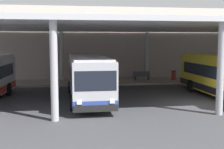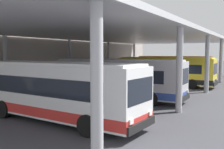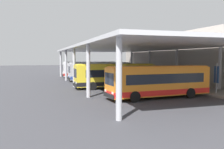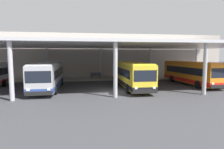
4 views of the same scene
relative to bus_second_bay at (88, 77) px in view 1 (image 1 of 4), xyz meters
name	(u,v)px [view 1 (image 1 of 4)]	position (x,y,z in m)	size (l,w,h in m)	color
ground_plane	(200,105)	(7.15, -2.93, -1.66)	(200.00, 200.00, 0.00)	#3D3D42
platform_kerb	(151,81)	(7.15, 8.82, -1.57)	(42.00, 4.50, 0.18)	gray
station_building_facade	(144,43)	(7.15, 12.07, 2.35)	(48.00, 1.60, 8.01)	#ADA399
canopy_shelter	(173,28)	(7.15, 2.57, 3.63)	(40.00, 17.00, 5.55)	silver
bus_second_bay	(88,77)	(0.00, 0.00, 0.00)	(2.85, 10.57, 3.17)	#B7B7BC
bus_middle_bay	(223,76)	(10.01, -0.55, 0.00)	(2.74, 10.53, 3.17)	yellow
bench_waiting	(142,76)	(6.17, 8.89, -0.99)	(1.80, 0.45, 0.92)	#4C515B
trash_bin	(174,75)	(9.58, 8.65, -0.98)	(0.52, 0.52, 0.98)	maroon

